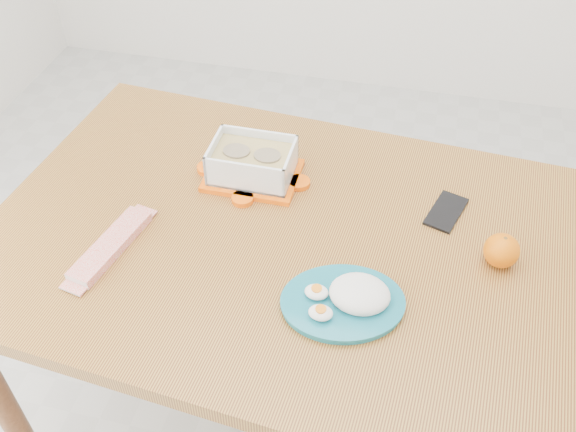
% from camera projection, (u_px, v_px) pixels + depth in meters
% --- Properties ---
extents(ground, '(3.50, 3.50, 0.00)m').
position_uv_depth(ground, '(310.00, 376.00, 2.02)').
color(ground, '#B7B7B2').
rests_on(ground, ground).
extents(dining_table, '(1.41, 1.00, 0.75)m').
position_uv_depth(dining_table, '(288.00, 262.00, 1.48)').
color(dining_table, '#AC7D31').
rests_on(dining_table, ground).
extents(food_container, '(0.22, 0.17, 0.09)m').
position_uv_depth(food_container, '(252.00, 163.00, 1.53)').
color(food_container, '#FF5F07').
rests_on(food_container, dining_table).
extents(orange_fruit, '(0.07, 0.07, 0.07)m').
position_uv_depth(orange_fruit, '(502.00, 251.00, 1.33)').
color(orange_fruit, '#E36204').
rests_on(orange_fruit, dining_table).
extents(rice_plate, '(0.30, 0.30, 0.07)m').
position_uv_depth(rice_plate, '(348.00, 298.00, 1.26)').
color(rice_plate, '#176D7E').
rests_on(rice_plate, dining_table).
extents(candy_bar, '(0.10, 0.24, 0.02)m').
position_uv_depth(candy_bar, '(111.00, 246.00, 1.38)').
color(candy_bar, red).
rests_on(candy_bar, dining_table).
extents(smartphone, '(0.10, 0.14, 0.01)m').
position_uv_depth(smartphone, '(446.00, 212.00, 1.47)').
color(smartphone, black).
rests_on(smartphone, dining_table).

